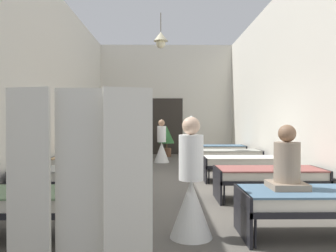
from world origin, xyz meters
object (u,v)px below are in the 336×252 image
object	(u,v)px
bed_right_row_2	(243,162)
potted_plant	(167,137)
bed_right_row_4	(218,149)
bed_left_row_2	(93,163)
bed_left_row_3	(107,155)
privacy_screen	(79,188)
bed_right_row_3	(228,154)
nurse_near_aisle	(191,194)
bed_right_row_1	(269,176)
bed_left_row_4	(116,149)
patient_seated_secondary	(287,165)
patient_seated_primary	(126,137)
bed_left_row_0	(26,202)
bed_right_row_0	(318,201)
nurse_mid_aisle	(162,147)
bed_left_row_1	(70,176)

from	to	relation	value
bed_right_row_2	potted_plant	distance (m)	5.72
bed_right_row_2	bed_right_row_4	distance (m)	3.80
bed_left_row_2	bed_left_row_3	xyz separation A→B (m)	(0.00, 1.90, 0.00)
bed_left_row_2	potted_plant	bearing A→B (deg)	71.80
potted_plant	privacy_screen	bearing A→B (deg)	-94.57
bed_right_row_3	nurse_near_aisle	size ratio (longest dim) A/B	1.28
bed_right_row_1	bed_left_row_3	size ratio (longest dim) A/B	1.00
bed_left_row_4	potted_plant	distance (m)	2.44
nurse_near_aisle	patient_seated_secondary	size ratio (longest dim) A/B	1.86
bed_left_row_3	bed_right_row_3	size ratio (longest dim) A/B	1.00
bed_left_row_2	bed_right_row_4	xyz separation A→B (m)	(3.56, 3.80, 0.00)
bed_right_row_1	bed_left_row_3	world-z (taller)	same
bed_left_row_3	bed_right_row_3	distance (m)	3.56
privacy_screen	bed_left_row_2	bearing A→B (deg)	99.60
nurse_near_aisle	patient_seated_primary	distance (m)	7.79
bed_left_row_4	bed_left_row_0	bearing A→B (deg)	-90.00
bed_right_row_1	privacy_screen	bearing A→B (deg)	-130.05
bed_right_row_0	bed_right_row_4	size ratio (longest dim) A/B	1.00
nurse_mid_aisle	patient_seated_secondary	size ratio (longest dim) A/B	1.86
bed_left_row_2	patient_seated_primary	world-z (taller)	patient_seated_primary
bed_left_row_4	patient_seated_primary	distance (m)	0.55
bed_right_row_4	nurse_near_aisle	world-z (taller)	nurse_near_aisle
bed_right_row_3	bed_left_row_3	bearing A→B (deg)	180.00
patient_seated_secondary	privacy_screen	bearing A→B (deg)	-150.09
bed_right_row_3	nurse_mid_aisle	xyz separation A→B (m)	(-1.97, 1.67, 0.09)
nurse_mid_aisle	bed_left_row_0	bearing A→B (deg)	71.00
bed_right_row_4	bed_left_row_2	bearing A→B (deg)	-133.12
nurse_mid_aisle	bed_left_row_3	bearing A→B (deg)	39.48
bed_left_row_1	bed_left_row_0	bearing A→B (deg)	-90.00
bed_left_row_2	bed_left_row_4	world-z (taller)	same
bed_right_row_3	potted_plant	xyz separation A→B (m)	(-1.77, 3.53, 0.34)
bed_left_row_4	potted_plant	xyz separation A→B (m)	(1.78, 1.63, 0.34)
bed_right_row_3	potted_plant	bearing A→B (deg)	116.71
patient_seated_primary	bed_left_row_1	bearing A→B (deg)	-93.51
bed_right_row_2	bed_right_row_3	size ratio (longest dim) A/B	1.00
bed_right_row_1	nurse_near_aisle	distance (m)	2.46
bed_left_row_1	bed_right_row_0	bearing A→B (deg)	-28.10
bed_right_row_4	nurse_near_aisle	xyz separation A→B (m)	(-1.56, -7.60, 0.09)
bed_right_row_0	bed_left_row_3	distance (m)	6.72
privacy_screen	bed_right_row_0	bearing A→B (deg)	23.62
bed_right_row_1	bed_left_row_4	xyz separation A→B (m)	(-3.56, 5.70, 0.00)
bed_right_row_0	nurse_mid_aisle	xyz separation A→B (m)	(-1.97, 7.37, 0.09)
nurse_near_aisle	privacy_screen	world-z (taller)	privacy_screen
bed_left_row_0	bed_left_row_4	bearing A→B (deg)	90.00
bed_right_row_4	bed_left_row_0	bearing A→B (deg)	-115.09
patient_seated_secondary	potted_plant	xyz separation A→B (m)	(-1.42, 9.13, -0.09)
bed_left_row_0	bed_right_row_0	distance (m)	3.56
bed_right_row_0	bed_left_row_2	distance (m)	5.21
bed_right_row_2	nurse_near_aisle	bearing A→B (deg)	-112.28
patient_seated_primary	patient_seated_secondary	world-z (taller)	same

